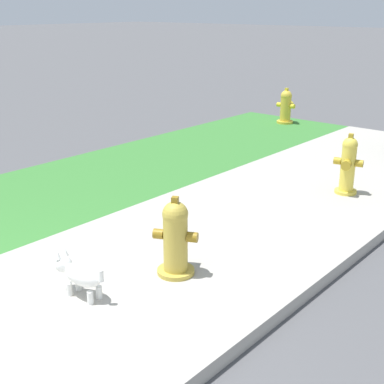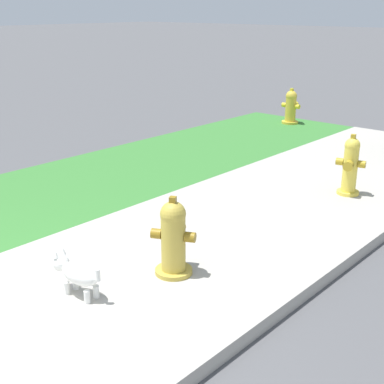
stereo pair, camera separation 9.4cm
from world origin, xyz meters
name	(u,v)px [view 1 (the left image)]	position (x,y,z in m)	size (l,w,h in m)	color
fire_hydrant_at_driveway	(176,238)	(2.21, -0.28, 0.35)	(0.38, 0.39, 0.73)	gold
fire_hydrant_far_end	(348,165)	(5.20, -0.47, 0.38)	(0.34, 0.37, 0.78)	yellow
fire_hydrant_across_street	(286,107)	(8.46, 2.39, 0.34)	(0.37, 0.39, 0.71)	gold
small_white_dog	(79,274)	(1.41, 0.05, 0.21)	(0.21, 0.53, 0.37)	white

